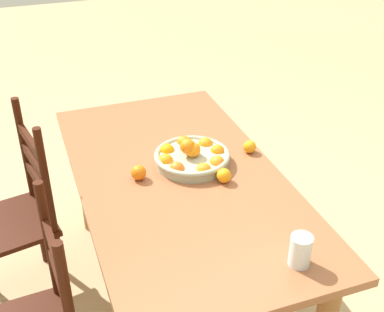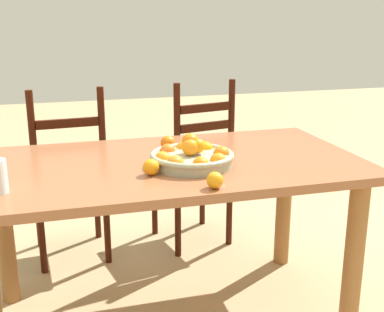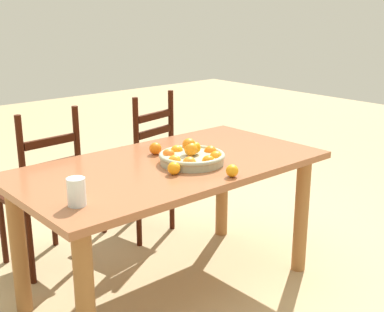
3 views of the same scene
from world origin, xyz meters
name	(u,v)px [view 2 (image 2 of 3)]	position (x,y,z in m)	size (l,w,h in m)	color
dining_table	(169,188)	(0.00, 0.00, 0.62)	(1.62, 0.86, 0.74)	#995A38
chair_near_window	(69,182)	(-0.40, 0.70, 0.45)	(0.43, 0.43, 0.98)	black
chair_by_cabinet	(195,169)	(0.32, 0.71, 0.46)	(0.46, 0.46, 0.99)	black
fruit_bowl	(192,157)	(0.08, -0.09, 0.77)	(0.34, 0.34, 0.13)	#A4A88A
orange_loose_0	(151,167)	(-0.11, -0.17, 0.77)	(0.06, 0.06, 0.06)	orange
orange_loose_1	(168,143)	(0.04, 0.17, 0.77)	(0.07, 0.07, 0.07)	orange
orange_loose_2	(215,180)	(0.08, -0.37, 0.77)	(0.06, 0.06, 0.06)	orange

